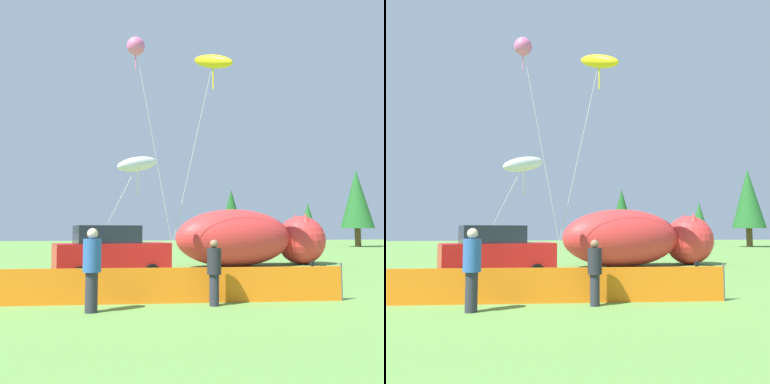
# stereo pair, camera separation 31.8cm
# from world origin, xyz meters

# --- Properties ---
(ground_plane) EXTENTS (120.00, 120.00, 0.00)m
(ground_plane) POSITION_xyz_m (0.00, 0.00, 0.00)
(ground_plane) COLOR #609342
(parked_car) EXTENTS (4.55, 2.67, 2.04)m
(parked_car) POSITION_xyz_m (-2.83, 2.79, 1.00)
(parked_car) COLOR red
(parked_car) RESTS_ON ground
(folding_chair) EXTENTS (0.67, 0.67, 0.85)m
(folding_chair) POSITION_xyz_m (3.81, -0.84, 0.50)
(folding_chair) COLOR black
(folding_chair) RESTS_ON ground
(inflatable_cat) EXTENTS (8.70, 4.28, 2.91)m
(inflatable_cat) POSITION_xyz_m (4.19, 7.48, 1.34)
(inflatable_cat) COLOR red
(inflatable_cat) RESTS_ON ground
(safety_fence) EXTENTS (9.81, 0.73, 0.99)m
(safety_fence) POSITION_xyz_m (-1.53, -2.89, 0.45)
(safety_fence) COLOR orange
(safety_fence) RESTS_ON ground
(spectator_in_red_shirt) EXTENTS (0.42, 0.42, 1.92)m
(spectator_in_red_shirt) POSITION_xyz_m (-3.13, -3.81, 1.05)
(spectator_in_red_shirt) COLOR #2D2D38
(spectator_in_red_shirt) RESTS_ON ground
(spectator_in_white_shirt) EXTENTS (0.36, 0.36, 1.63)m
(spectator_in_white_shirt) POSITION_xyz_m (-0.18, -3.46, 0.89)
(spectator_in_white_shirt) COLOR #2D2D38
(spectator_in_white_shirt) RESTS_ON ground
(kite_yellow_hero) EXTENTS (2.96, 2.23, 10.14)m
(kite_yellow_hero) POSITION_xyz_m (1.57, 4.45, 9.47)
(kite_yellow_hero) COLOR silver
(kite_yellow_hero) RESTS_ON ground
(kite_white_ghost) EXTENTS (3.35, 1.98, 5.25)m
(kite_white_ghost) POSITION_xyz_m (-1.80, 3.99, 4.63)
(kite_white_ghost) COLOR silver
(kite_white_ghost) RESTS_ON ground
(kite_pink_octopus) EXTENTS (2.75, 1.00, 12.12)m
(kite_pink_octopus) POSITION_xyz_m (-1.79, 8.22, 11.59)
(kite_pink_octopus) COLOR silver
(kite_pink_octopus) RESTS_ON ground
(horizon_tree_east) EXTENTS (2.68, 2.68, 6.41)m
(horizon_tree_east) POSITION_xyz_m (9.92, 32.86, 3.93)
(horizon_tree_east) COLOR brown
(horizon_tree_east) RESTS_ON ground
(horizon_tree_mid) EXTENTS (3.56, 3.56, 8.51)m
(horizon_tree_mid) POSITION_xyz_m (23.26, 29.33, 5.22)
(horizon_tree_mid) COLOR brown
(horizon_tree_mid) RESTS_ON ground
(horizon_tree_northeast) EXTENTS (2.26, 2.26, 5.39)m
(horizon_tree_northeast) POSITION_xyz_m (21.72, 38.44, 3.31)
(horizon_tree_northeast) COLOR brown
(horizon_tree_northeast) RESTS_ON ground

